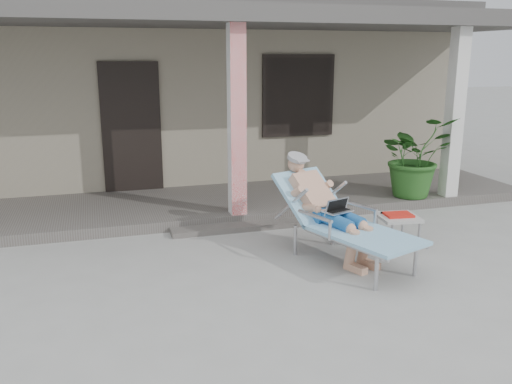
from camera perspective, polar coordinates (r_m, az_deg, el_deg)
name	(u,v)px	position (r m, az deg, el deg)	size (l,w,h in m)	color
ground	(289,281)	(5.88, 3.52, -9.31)	(60.00, 60.00, 0.00)	#9E9E99
house	(184,88)	(11.72, -7.56, 10.78)	(10.40, 5.40, 3.30)	gray
porch_deck	(224,203)	(8.57, -3.40, -1.16)	(10.00, 2.00, 0.15)	#605B56
porch_overhang	(222,24)	(8.23, -3.60, 17.28)	(10.00, 2.30, 2.85)	silver
porch_step	(243,227)	(7.52, -1.35, -3.66)	(2.00, 0.30, 0.07)	#605B56
lounger	(335,194)	(6.35, 8.31, -0.23)	(1.32, 2.00, 1.26)	#B7B7BC
side_table	(398,219)	(7.00, 14.73, -2.74)	(0.54, 0.54, 0.43)	#AFAFAA
potted_palm	(415,156)	(8.93, 16.37, 3.62)	(1.16, 1.00, 1.28)	#26591E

